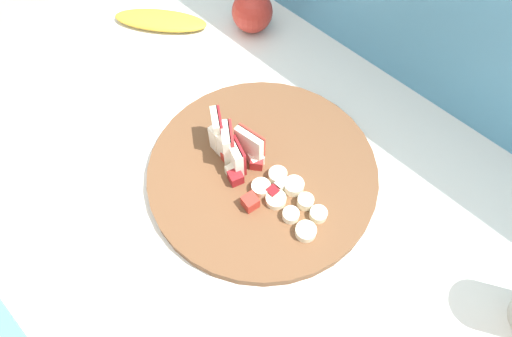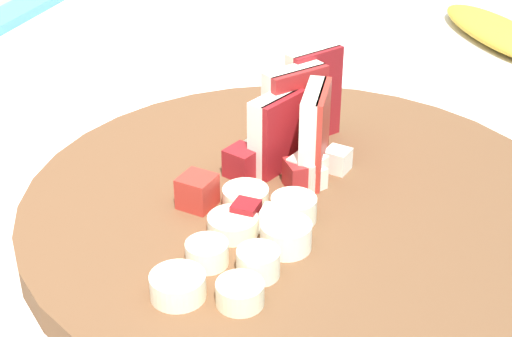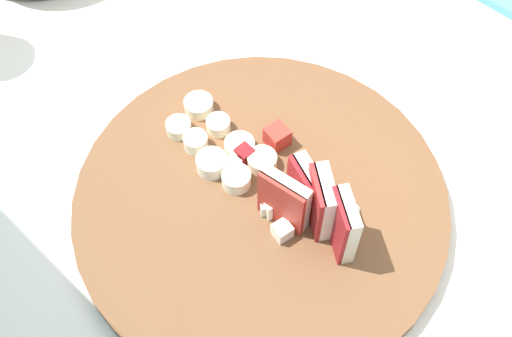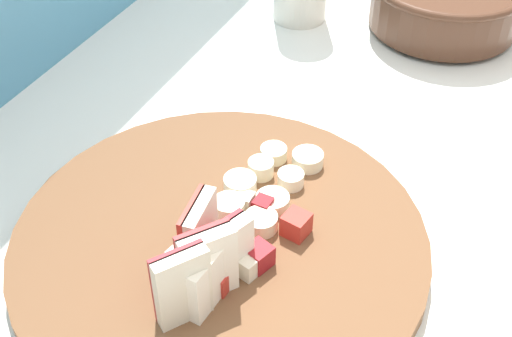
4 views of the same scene
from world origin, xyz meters
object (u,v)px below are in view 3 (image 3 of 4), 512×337
object	(u,v)px
apple_dice_pile	(282,182)
banana_slice_rows	(219,145)
cutting_board	(261,202)
apple_wedge_fan	(316,205)

from	to	relation	value
apple_dice_pile	banana_slice_rows	distance (m)	0.07
cutting_board	apple_dice_pile	distance (m)	0.03
cutting_board	apple_wedge_fan	xyz separation A→B (m)	(-0.05, -0.01, 0.04)
apple_wedge_fan	cutting_board	bearing A→B (deg)	16.20
banana_slice_rows	apple_wedge_fan	bearing A→B (deg)	-178.44
apple_dice_pile	apple_wedge_fan	bearing A→B (deg)	171.91
apple_dice_pile	banana_slice_rows	world-z (taller)	apple_dice_pile
apple_dice_pile	cutting_board	bearing A→B (deg)	70.60
cutting_board	apple_wedge_fan	distance (m)	0.06
apple_wedge_fan	apple_dice_pile	bearing A→B (deg)	-8.09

